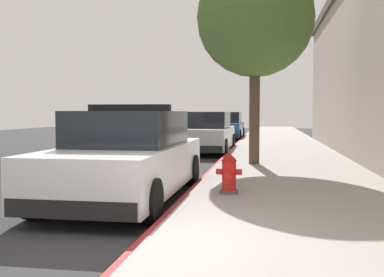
# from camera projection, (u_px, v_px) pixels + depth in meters

# --- Properties ---
(ground_plane) EXTENTS (34.86, 60.00, 0.20)m
(ground_plane) POSITION_uv_depth(u_px,v_px,m) (105.00, 160.00, 15.30)
(ground_plane) COLOR #2B2B2D
(sidewalk_pavement) EXTENTS (3.72, 60.00, 0.16)m
(sidewalk_pavement) POSITION_uv_depth(u_px,v_px,m) (285.00, 158.00, 14.29)
(sidewalk_pavement) COLOR gray
(sidewalk_pavement) RESTS_ON ground
(curb_painted_edge) EXTENTS (0.08, 60.00, 0.16)m
(curb_painted_edge) POSITION_uv_depth(u_px,v_px,m) (225.00, 157.00, 14.61)
(curb_painted_edge) COLOR maroon
(curb_painted_edge) RESTS_ON ground
(police_cruiser) EXTENTS (1.94, 4.84, 1.68)m
(police_cruiser) POSITION_uv_depth(u_px,v_px,m) (129.00, 157.00, 7.97)
(police_cruiser) COLOR white
(police_cruiser) RESTS_ON ground
(parked_car_silver_ahead) EXTENTS (1.94, 4.84, 1.56)m
(parked_car_silver_ahead) POSITION_uv_depth(u_px,v_px,m) (206.00, 133.00, 17.22)
(parked_car_silver_ahead) COLOR #B2B5BA
(parked_car_silver_ahead) RESTS_ON ground
(parked_car_dark_far) EXTENTS (1.94, 4.84, 1.56)m
(parked_car_dark_far) POSITION_uv_depth(u_px,v_px,m) (226.00, 126.00, 25.85)
(parked_car_dark_far) COLOR navy
(parked_car_dark_far) RESTS_ON ground
(fire_hydrant) EXTENTS (0.44, 0.40, 0.76)m
(fire_hydrant) POSITION_uv_depth(u_px,v_px,m) (229.00, 173.00, 7.63)
(fire_hydrant) COLOR #4C4C51
(fire_hydrant) RESTS_ON sidewalk_pavement
(street_tree) EXTENTS (3.11, 3.11, 5.42)m
(street_tree) POSITION_uv_depth(u_px,v_px,m) (255.00, 19.00, 11.86)
(street_tree) COLOR brown
(street_tree) RESTS_ON sidewalk_pavement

